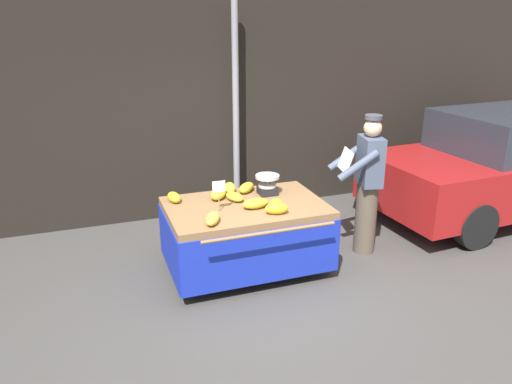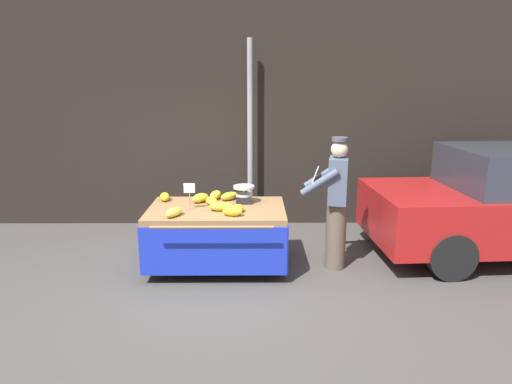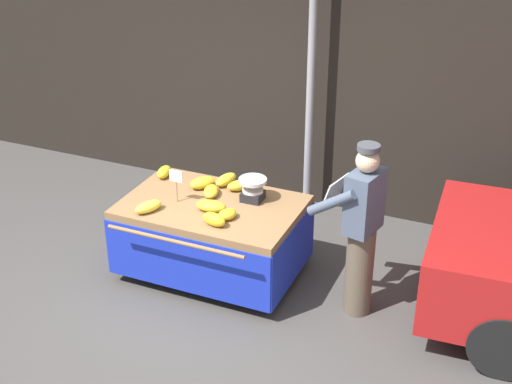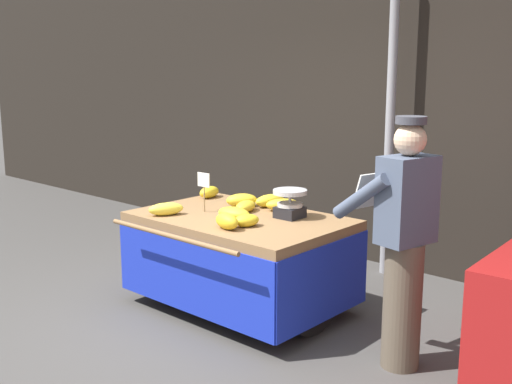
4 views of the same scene
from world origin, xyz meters
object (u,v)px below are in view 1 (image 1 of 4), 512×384
street_pole (236,113)px  banana_bunch_3 (276,204)px  price_sign (219,189)px  vendor_person (367,185)px  banana_bunch_2 (246,188)px  parked_car (504,164)px  banana_bunch_0 (230,188)px  banana_bunch_7 (174,197)px  banana_cart (246,222)px  banana_bunch_4 (235,197)px  banana_bunch_1 (255,203)px  banana_bunch_5 (277,209)px  weighing_scale (267,185)px  banana_bunch_6 (213,218)px  banana_bunch_8 (218,194)px

street_pole → banana_bunch_3: 1.99m
price_sign → vendor_person: (1.85, 0.07, -0.18)m
banana_bunch_2 → parked_car: (3.96, 0.04, -0.11)m
banana_bunch_0 → banana_bunch_7: size_ratio=1.21×
banana_cart → parked_car: parked_car is taller
banana_bunch_3 → banana_bunch_4: size_ratio=0.76×
street_pole → banana_bunch_1: 1.94m
price_sign → banana_bunch_3: price_sign is taller
banana_bunch_5 → banana_bunch_0: bearing=108.1°
street_pole → weighing_scale: (-0.08, -1.43, -0.59)m
weighing_scale → parked_car: bearing=3.0°
banana_bunch_0 → parked_car: 4.15m
banana_bunch_4 → vendor_person: bearing=-6.6°
banana_bunch_4 → weighing_scale: bearing=10.0°
banana_bunch_3 → vendor_person: 1.26m
price_sign → banana_bunch_4: bearing=45.2°
banana_cart → price_sign: size_ratio=5.19×
banana_bunch_4 → banana_cart: bearing=-63.3°
banana_bunch_5 → banana_bunch_6: banana_bunch_5 is taller
banana_bunch_2 → price_sign: bearing=-134.0°
banana_bunch_5 → banana_bunch_6: size_ratio=0.84×
street_pole → banana_bunch_4: (-0.50, -1.50, -0.66)m
street_pole → banana_bunch_2: (-0.28, -1.27, -0.65)m
banana_bunch_6 → parked_car: size_ratio=0.07×
banana_bunch_1 → banana_bunch_2: banana_bunch_1 is taller
banana_bunch_2 → banana_bunch_7: banana_bunch_7 is taller
price_sign → banana_bunch_7: bearing=131.9°
banana_bunch_6 → street_pole: bearing=66.2°
vendor_person → parked_car: bearing=10.1°
parked_car → banana_bunch_8: bearing=-178.0°
banana_bunch_2 → banana_bunch_4: (-0.22, -0.24, -0.01)m
banana_bunch_7 → vendor_person: bearing=-9.6°
price_sign → vendor_person: 1.86m
banana_bunch_0 → parked_car: (4.15, -0.01, -0.11)m
banana_cart → banana_bunch_8: banana_bunch_8 is taller
banana_bunch_8 → parked_car: 4.34m
street_pole → banana_cart: bearing=-104.2°
banana_bunch_8 → banana_bunch_5: bearing=-55.0°
banana_bunch_2 → parked_car: bearing=0.6°
banana_bunch_1 → banana_bunch_7: (-0.80, 0.49, -0.00)m
banana_bunch_7 → vendor_person: size_ratio=0.14×
banana_bunch_1 → banana_bunch_3: 0.22m
banana_bunch_5 → banana_bunch_1: bearing=122.8°
parked_car → street_pole: bearing=161.5°
banana_bunch_7 → vendor_person: (2.25, -0.38, 0.01)m
banana_bunch_2 → banana_bunch_6: bearing=-128.6°
street_pole → banana_bunch_7: street_pole is taller
banana_bunch_3 → banana_bunch_1: bearing=159.9°
price_sign → banana_bunch_5: 0.64m
banana_cart → price_sign: price_sign is taller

